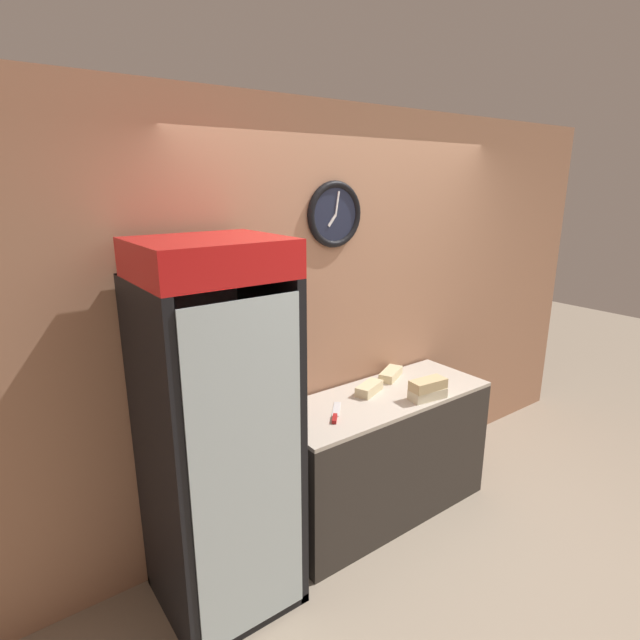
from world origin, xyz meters
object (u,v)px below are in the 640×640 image
object	(u,v)px
sandwich_flat_left	(369,388)
sandwich_stack_middle	(428,384)
condiment_jar	(279,400)
beverage_cooler	(213,415)
chefs_knife	(335,415)
sandwich_stack_bottom	(427,394)
sandwich_flat_right	(391,374)

from	to	relation	value
sandwich_flat_left	sandwich_stack_middle	bearing A→B (deg)	-50.31
sandwich_stack_middle	condiment_jar	world-z (taller)	condiment_jar
beverage_cooler	sandwich_stack_middle	size ratio (longest dim) A/B	7.78
sandwich_stack_middle	chefs_knife	xyz separation A→B (m)	(-0.64, 0.16, -0.09)
sandwich_stack_middle	condiment_jar	size ratio (longest dim) A/B	1.77
sandwich_stack_middle	sandwich_flat_left	world-z (taller)	sandwich_stack_middle
beverage_cooler	sandwich_flat_left	size ratio (longest dim) A/B	8.07
sandwich_stack_bottom	chefs_knife	size ratio (longest dim) A/B	1.06
sandwich_stack_middle	chefs_knife	distance (m)	0.66
sandwich_stack_bottom	sandwich_stack_middle	world-z (taller)	sandwich_stack_middle
sandwich_flat_left	sandwich_flat_right	distance (m)	0.32
sandwich_stack_bottom	sandwich_flat_right	distance (m)	0.40
sandwich_stack_middle	sandwich_flat_left	xyz separation A→B (m)	(-0.24, 0.29, -0.07)
sandwich_stack_middle	sandwich_flat_right	world-z (taller)	sandwich_stack_middle
beverage_cooler	sandwich_stack_middle	xyz separation A→B (m)	(1.39, -0.22, -0.11)
sandwich_stack_middle	chefs_knife	world-z (taller)	sandwich_stack_middle
beverage_cooler	sandwich_stack_bottom	bearing A→B (deg)	-8.84
beverage_cooler	sandwich_stack_bottom	size ratio (longest dim) A/B	7.68
chefs_knife	condiment_jar	size ratio (longest dim) A/B	1.70
sandwich_flat_left	sandwich_flat_right	world-z (taller)	sandwich_flat_left
sandwich_stack_bottom	sandwich_flat_left	size ratio (longest dim) A/B	1.05
condiment_jar	sandwich_flat_right	bearing A→B (deg)	-1.48
beverage_cooler	chefs_knife	size ratio (longest dim) A/B	8.13
sandwich_stack_middle	sandwich_flat_left	distance (m)	0.39
beverage_cooler	sandwich_flat_right	xyz separation A→B (m)	(1.45, 0.18, -0.18)
sandwich_flat_right	chefs_knife	xyz separation A→B (m)	(-0.69, -0.24, -0.02)
sandwich_flat_left	condiment_jar	bearing A→B (deg)	168.40
sandwich_flat_right	condiment_jar	size ratio (longest dim) A/B	1.81
beverage_cooler	sandwich_flat_left	distance (m)	1.17
sandwich_flat_left	chefs_knife	bearing A→B (deg)	-161.17
sandwich_stack_bottom	sandwich_flat_right	bearing A→B (deg)	81.62
sandwich_stack_middle	sandwich_stack_bottom	bearing A→B (deg)	0.00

